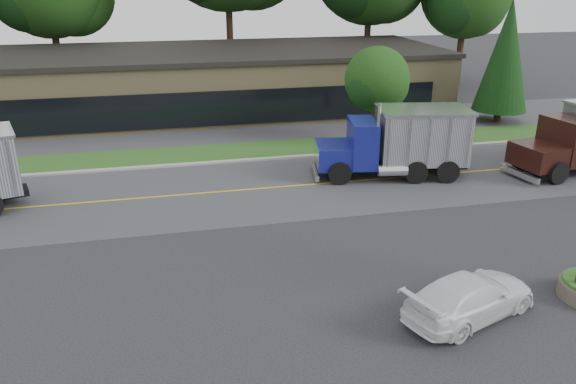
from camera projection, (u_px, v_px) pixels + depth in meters
name	position (u px, v px, depth m)	size (l,w,h in m)	color
ground	(244.00, 295.00, 17.64)	(140.00, 140.00, 0.00)	#39393F
road	(215.00, 193.00, 25.81)	(60.00, 8.00, 0.02)	#525257
center_line	(215.00, 193.00, 25.81)	(60.00, 0.12, 0.01)	gold
curb	(207.00, 164.00, 29.62)	(60.00, 0.30, 0.12)	#9E9E99
grass_verge	(204.00, 154.00, 31.25)	(60.00, 3.40, 0.03)	#2D531C
far_parking	(198.00, 131.00, 35.79)	(60.00, 7.00, 0.02)	#525257
strip_mall	(218.00, 81.00, 40.91)	(32.00, 12.00, 4.00)	#9B8C5F
evergreen_right	(506.00, 55.00, 36.45)	(3.52, 3.52, 8.01)	#382619
tree_verge	(378.00, 82.00, 32.04)	(3.94, 3.70, 5.61)	#382619
dump_truck_blue	(401.00, 141.00, 27.33)	(7.60, 3.81, 3.36)	black
rally_car	(470.00, 296.00, 16.37)	(1.81, 4.45, 1.29)	white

